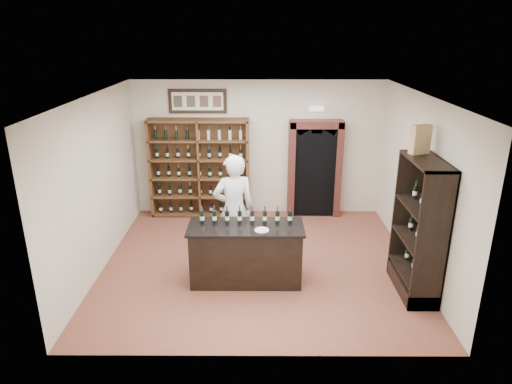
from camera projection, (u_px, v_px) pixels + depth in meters
floor at (258, 263)px, 8.28m from camera, size 5.50×5.50×0.00m
ceiling at (258, 96)px, 7.27m from camera, size 5.50×5.50×0.00m
wall_back at (258, 149)px, 10.13m from camera, size 5.50×0.04×3.00m
wall_left at (97, 185)px, 7.79m from camera, size 0.04×5.00×3.00m
wall_right at (419, 185)px, 7.76m from camera, size 0.04×5.00×3.00m
wine_shelf at (200, 168)px, 10.11m from camera, size 2.20×0.38×2.20m
framed_picture at (198, 101)px, 9.75m from camera, size 1.25×0.04×0.52m
arched_doorway at (315, 166)px, 10.08m from camera, size 1.17×0.35×2.17m
emergency_light at (317, 109)px, 9.74m from camera, size 0.30×0.10×0.10m
tasting_counter at (246, 254)px, 7.55m from camera, size 1.88×0.78×1.00m
counter_bottle_0 at (202, 217)px, 7.46m from camera, size 0.07×0.07×0.30m
counter_bottle_1 at (215, 217)px, 7.46m from camera, size 0.07×0.07×0.30m
counter_bottle_2 at (227, 217)px, 7.45m from camera, size 0.07×0.07×0.30m
counter_bottle_3 at (240, 217)px, 7.45m from camera, size 0.07×0.07×0.30m
counter_bottle_4 at (252, 217)px, 7.45m from camera, size 0.07×0.07×0.30m
counter_bottle_5 at (265, 217)px, 7.45m from camera, size 0.07×0.07×0.30m
counter_bottle_6 at (277, 217)px, 7.45m from camera, size 0.07×0.07×0.30m
counter_bottle_7 at (290, 217)px, 7.45m from camera, size 0.07×0.07×0.30m
side_cabinet at (418, 248)px, 7.17m from camera, size 0.48×1.20×2.20m
shopkeeper at (234, 210)px, 8.03m from camera, size 0.83×0.65×2.01m
plate at (262, 230)px, 7.20m from camera, size 0.23×0.23×0.02m
wine_crate at (420, 139)px, 6.94m from camera, size 0.34×0.24×0.44m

